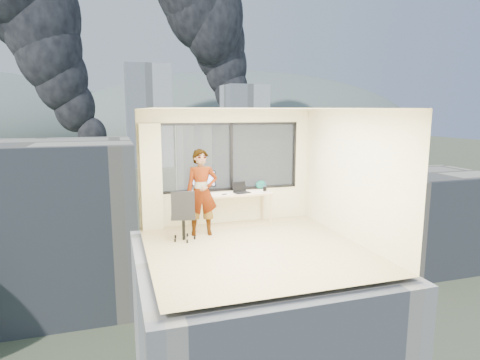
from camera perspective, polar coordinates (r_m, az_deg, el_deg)
name	(u,v)px	position (r m, az deg, el deg)	size (l,w,h in m)	color
floor	(256,249)	(7.74, 2.24, -9.62)	(4.00, 4.00, 0.01)	beige
ceiling	(257,109)	(7.31, 2.37, 10.00)	(4.00, 4.00, 0.01)	white
wall_front	(305,205)	(5.61, 9.18, -3.42)	(4.00, 0.01, 2.60)	beige
wall_left	(144,187)	(7.01, -13.29, -0.93)	(0.01, 4.00, 2.60)	beige
wall_right	(352,176)	(8.30, 15.43, 0.60)	(0.01, 4.00, 2.60)	beige
window_wall	(229,157)	(9.29, -1.55, 3.29)	(3.30, 0.16, 1.55)	black
curtain	(151,177)	(8.90, -12.35, 0.36)	(0.45, 0.14, 2.30)	#EFEABB
desk	(231,209)	(9.15, -1.23, -4.12)	(1.80, 0.60, 0.75)	beige
chair	(183,214)	(8.18, -7.96, -4.79)	(0.54, 0.54, 1.06)	black
person	(202,192)	(8.42, -5.41, -1.75)	(0.65, 0.43, 1.79)	#2D2D33
monitor	(204,182)	(8.98, -5.11, -0.23)	(0.54, 0.11, 0.54)	black
game_console	(194,192)	(9.08, -6.46, -1.66)	(0.28, 0.23, 0.07)	white
laptop	(242,188)	(9.05, 0.28, -1.14)	(0.34, 0.35, 0.22)	black
cellphone	(225,194)	(8.91, -2.19, -1.99)	(0.12, 0.05, 0.01)	black
pen_cup	(265,189)	(9.30, 3.50, -1.21)	(0.09, 0.09, 0.11)	black
handbag	(261,185)	(9.53, 2.97, -0.66)	(0.26, 0.13, 0.20)	#0D4F48
exterior_ground	(123,166)	(127.98, -16.09, 1.89)	(400.00, 400.00, 0.04)	#515B3D
near_bldg_a	(37,225)	(38.66, -26.61, -5.67)	(16.00, 12.00, 14.00)	beige
near_bldg_b	(244,184)	(47.92, 0.52, -0.59)	(14.00, 13.00, 16.00)	white
near_bldg_c	(428,218)	(49.03, 24.93, -4.86)	(12.00, 10.00, 10.00)	beige
far_tower_b	(148,116)	(127.32, -12.77, 8.77)	(13.00, 13.00, 30.00)	silver
far_tower_c	(244,120)	(154.40, 0.58, 8.38)	(15.00, 15.00, 26.00)	silver
hill_b	(241,131)	(342.96, 0.07, 6.94)	(300.00, 220.00, 96.00)	slate
tree_b	(222,292)	(28.39, -2.61, -15.44)	(7.60, 7.60, 9.00)	#1C541C
tree_c	(311,200)	(54.13, 10.00, -2.78)	(8.40, 8.40, 10.00)	#1C541C
smoke_plume_a	(83,3)	(161.23, -21.17, 22.15)	(40.00, 24.00, 90.00)	black
smoke_plume_b	(245,55)	(187.58, 0.69, 17.19)	(30.00, 18.00, 70.00)	black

